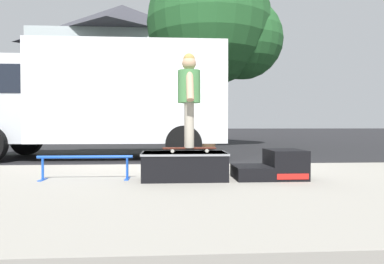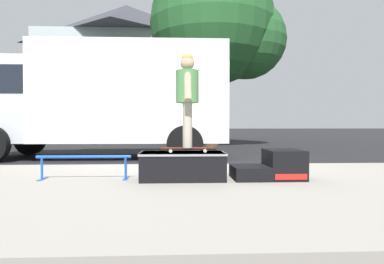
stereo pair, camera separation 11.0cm
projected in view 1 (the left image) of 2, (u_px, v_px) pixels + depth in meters
ground_plane at (214, 167)px, 7.72m from camera, size 140.00×140.00×0.00m
sidewalk_slab at (242, 189)px, 4.73m from camera, size 50.00×5.00×0.12m
skate_box at (184, 165)px, 5.15m from camera, size 1.23×0.70×0.40m
kicker_ramp at (275, 167)px, 5.24m from camera, size 1.03×0.68×0.43m
grind_rail at (85, 162)px, 5.14m from camera, size 1.37×0.28×0.35m
skateboard at (189, 148)px, 5.17m from camera, size 0.79×0.23×0.07m
skater_kid at (189, 92)px, 5.16m from camera, size 0.33×0.71×1.38m
box_truck at (96, 96)px, 9.68m from camera, size 6.91×2.63×3.05m
street_tree_main at (216, 27)px, 14.63m from camera, size 5.65×5.14×7.69m
house_behind at (122, 71)px, 21.99m from camera, size 9.54×8.23×8.40m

